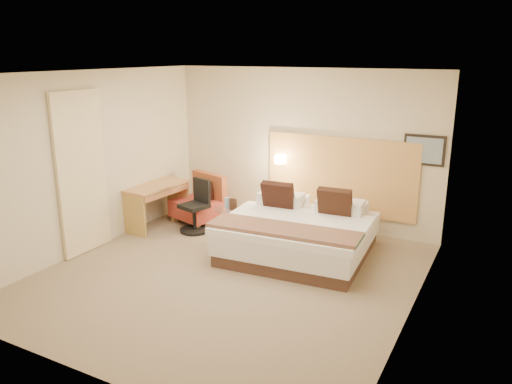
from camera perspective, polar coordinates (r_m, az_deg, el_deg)
The scene contains 20 objects.
floor at distance 6.94m, azimuth -3.13°, elevation -9.54°, with size 4.80×5.00×0.02m, color #837058.
ceiling at distance 6.28m, azimuth -3.50°, elevation 13.52°, with size 4.80×5.00×0.02m, color white.
wall_back at distance 8.67m, azimuth 5.34°, elevation 5.04°, with size 4.80×0.02×2.70m, color beige.
wall_front at distance 4.62m, azimuth -19.71°, elevation -5.50°, with size 4.80×0.02×2.70m, color beige.
wall_left at distance 7.97m, azimuth -18.33°, elevation 3.35°, with size 0.02×5.00×2.70m, color beige.
wall_right at distance 5.66m, azimuth 18.09°, elevation -1.50°, with size 0.02×5.00×2.70m, color beige.
headboard_panel at distance 8.48m, azimuth 9.54°, elevation 1.87°, with size 2.60×0.04×1.30m, color tan.
art_frame at distance 8.07m, azimuth 18.67°, elevation 4.56°, with size 0.62×0.03×0.47m, color black.
art_canvas at distance 8.05m, azimuth 18.65°, elevation 4.53°, with size 0.54×0.01×0.39m, color gray.
lamp_arm at distance 8.76m, azimuth 2.97°, elevation 3.87°, with size 0.02×0.02×0.12m, color white.
lamp_shade at distance 8.71m, azimuth 2.80°, elevation 3.80°, with size 0.15×0.15×0.15m, color #FAE9C3.
curtain at distance 7.79m, azimuth -19.30°, elevation 2.02°, with size 0.06×0.90×2.42m, color beige.
bottle_a at distance 8.12m, azimuth -3.43°, elevation -1.24°, with size 0.05×0.05×0.18m, color #9CD2F2.
bottle_b at distance 8.12m, azimuth -3.01°, elevation -1.24°, with size 0.05×0.05×0.18m, color #8CA1D9.
menu_folder at distance 8.01m, azimuth -2.63°, elevation -1.40°, with size 0.12×0.04×0.20m, color #3D2419.
bed at distance 7.54m, azimuth 4.97°, elevation -4.65°, with size 2.21×2.17×1.02m.
lounge_chair at distance 8.98m, azimuth -6.38°, elevation -1.25°, with size 0.97×0.90×0.85m.
side_table at distance 8.17m, azimuth -3.21°, elevation -3.40°, with size 0.45×0.45×0.49m.
desk at distance 8.76m, azimuth -11.20°, elevation -0.21°, with size 0.62×1.23×0.75m.
desk_chair at distance 8.49m, azimuth -6.84°, elevation -2.10°, with size 0.61×0.61×0.88m.
Camera 1 is at (3.27, -5.36, 2.95)m, focal length 35.00 mm.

